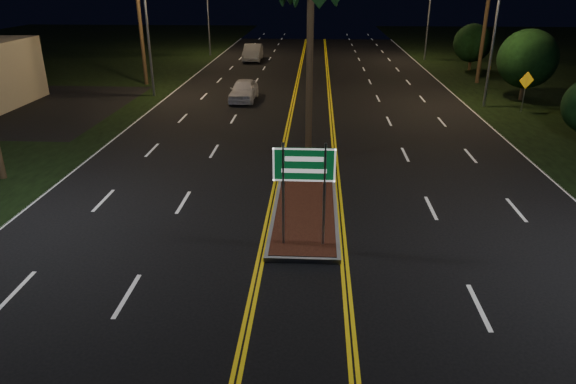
# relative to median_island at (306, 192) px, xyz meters

# --- Properties ---
(ground) EXTENTS (120.00, 120.00, 0.00)m
(ground) POSITION_rel_median_island_xyz_m (0.00, -7.00, -0.08)
(ground) COLOR black
(ground) RESTS_ON ground
(median_island) EXTENTS (2.25, 10.25, 0.17)m
(median_island) POSITION_rel_median_island_xyz_m (0.00, 0.00, 0.00)
(median_island) COLOR gray
(median_island) RESTS_ON ground
(highway_sign) EXTENTS (1.80, 0.08, 3.20)m
(highway_sign) POSITION_rel_median_island_xyz_m (0.00, -4.20, 2.32)
(highway_sign) COLOR gray
(highway_sign) RESTS_ON ground
(streetlight_left_mid) EXTENTS (1.91, 0.44, 9.00)m
(streetlight_left_mid) POSITION_rel_median_island_xyz_m (-10.61, 17.00, 5.57)
(streetlight_left_mid) COLOR gray
(streetlight_left_mid) RESTS_ON ground
(streetlight_right_mid) EXTENTS (1.91, 0.44, 9.00)m
(streetlight_right_mid) POSITION_rel_median_island_xyz_m (10.61, 15.00, 5.57)
(streetlight_right_mid) COLOR gray
(streetlight_right_mid) RESTS_ON ground
(shrub_mid) EXTENTS (3.78, 3.78, 4.62)m
(shrub_mid) POSITION_rel_median_island_xyz_m (14.00, 17.00, 2.64)
(shrub_mid) COLOR #382819
(shrub_mid) RESTS_ON ground
(shrub_far) EXTENTS (3.24, 3.24, 3.96)m
(shrub_far) POSITION_rel_median_island_xyz_m (13.80, 29.00, 2.25)
(shrub_far) COLOR #382819
(shrub_far) RESTS_ON ground
(car_near) EXTENTS (2.19, 4.88, 1.61)m
(car_near) POSITION_rel_median_island_xyz_m (-4.54, 15.88, 0.72)
(car_near) COLOR white
(car_near) RESTS_ON ground
(car_far) EXTENTS (2.42, 5.48, 1.82)m
(car_far) POSITION_rel_median_island_xyz_m (-6.04, 33.53, 0.82)
(car_far) COLOR #B2B5BD
(car_far) RESTS_ON ground
(warning_sign) EXTENTS (0.97, 0.38, 2.44)m
(warning_sign) POSITION_rel_median_island_xyz_m (12.87, 13.66, 1.50)
(warning_sign) COLOR gray
(warning_sign) RESTS_ON ground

